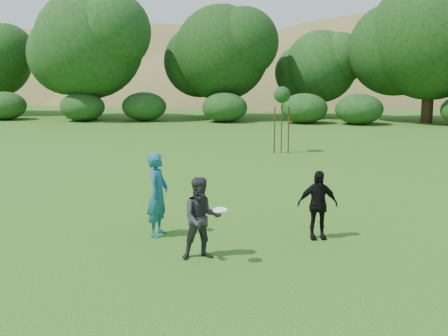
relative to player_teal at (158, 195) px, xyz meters
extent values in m
plane|color=#19470C|center=(1.10, -0.57, -0.92)|extent=(120.00, 120.00, 0.00)
imported|color=#185870|center=(0.00, 0.00, 0.00)|extent=(0.49, 0.70, 1.83)
imported|color=#292A2C|center=(1.22, -1.36, -0.12)|extent=(0.94, 0.84, 1.60)
imported|color=black|center=(3.44, 0.27, -0.17)|extent=(0.93, 0.55, 1.49)
cylinder|color=white|center=(1.63, -1.68, 0.14)|extent=(0.27, 0.27, 0.05)
cylinder|color=#392816|center=(2.11, 12.50, 0.33)|extent=(0.05, 0.05, 2.50)
sphere|color=#184017|center=(2.11, 12.50, 1.58)|extent=(0.70, 0.70, 0.70)
cylinder|color=#3F2C18|center=(1.81, 12.50, 0.08)|extent=(0.06, 0.06, 2.00)
cylinder|color=#3D2A18|center=(2.41, 12.50, 0.08)|extent=(0.06, 0.06, 2.00)
ellipsoid|color=olive|center=(-23.90, 69.43, -13.02)|extent=(110.00, 70.00, 44.00)
ellipsoid|color=olive|center=(21.10, 71.43, -15.22)|extent=(100.00, 64.00, 52.00)
ellipsoid|color=olive|center=(-3.90, 57.43, -8.62)|extent=(80.00, 50.00, 28.00)
cylinder|color=#3A2616|center=(-11.90, 26.43, 0.66)|extent=(0.73, 0.73, 3.15)
sphere|color=#194214|center=(-11.90, 26.43, 4.31)|extent=(7.54, 7.54, 7.54)
cylinder|color=#3A2616|center=(-2.90, 28.43, 0.48)|extent=(0.68, 0.68, 2.80)
sphere|color=#194214|center=(-2.90, 28.43, 3.74)|extent=(6.73, 6.73, 6.73)
cylinder|color=#3A2616|center=(4.10, 30.43, 0.22)|extent=(0.60, 0.60, 2.27)
sphere|color=#194214|center=(4.10, 30.43, 2.80)|extent=(5.22, 5.22, 5.22)
cylinder|color=#3A2616|center=(11.10, 27.43, 0.75)|extent=(0.76, 0.76, 3.32)
sphere|color=#194214|center=(11.10, 27.43, 4.65)|extent=(8.12, 8.12, 8.12)
camera|label=1|loc=(3.16, -11.56, 2.72)|focal=45.00mm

